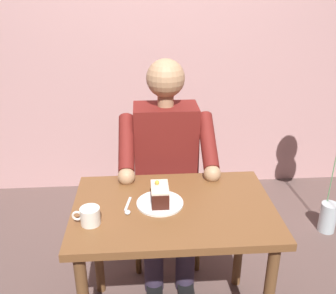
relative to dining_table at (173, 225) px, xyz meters
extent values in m
cube|color=#C1908E|center=(0.00, -1.55, 0.89)|extent=(6.40, 0.12, 3.00)
cube|color=brown|center=(0.00, 0.00, 0.09)|extent=(0.92, 0.62, 0.04)
cylinder|color=brown|center=(-0.40, -0.25, -0.26)|extent=(0.05, 0.05, 0.70)
cylinder|color=brown|center=(0.40, -0.25, -0.26)|extent=(0.05, 0.05, 0.70)
cube|color=brown|center=(0.00, -0.56, -0.18)|extent=(0.42, 0.42, 0.04)
cube|color=brown|center=(0.00, -0.75, 0.07)|extent=(0.38, 0.04, 0.45)
cylinder|color=brown|center=(-0.18, -0.38, -0.39)|extent=(0.04, 0.04, 0.43)
cylinder|color=brown|center=(0.18, -0.38, -0.39)|extent=(0.04, 0.04, 0.43)
cylinder|color=brown|center=(-0.18, -0.74, -0.39)|extent=(0.04, 0.04, 0.43)
cylinder|color=brown|center=(0.18, -0.74, -0.39)|extent=(0.04, 0.04, 0.43)
cube|color=maroon|center=(0.00, -0.54, 0.13)|extent=(0.36, 0.22, 0.57)
sphere|color=tan|center=(0.00, -0.54, 0.57)|extent=(0.21, 0.21, 0.21)
cylinder|color=tan|center=(0.00, -0.54, 0.44)|extent=(0.09, 0.09, 0.06)
cylinder|color=maroon|center=(-0.22, -0.40, 0.25)|extent=(0.08, 0.33, 0.26)
sphere|color=tan|center=(-0.22, -0.24, 0.14)|extent=(0.09, 0.09, 0.09)
cylinder|color=maroon|center=(0.22, -0.40, 0.25)|extent=(0.08, 0.33, 0.26)
sphere|color=tan|center=(0.22, -0.24, 0.14)|extent=(0.09, 0.09, 0.09)
cylinder|color=#362C41|center=(-0.09, -0.42, -0.18)|extent=(0.13, 0.38, 0.14)
cylinder|color=#362C41|center=(0.09, -0.42, -0.18)|extent=(0.13, 0.38, 0.14)
cylinder|color=#362C41|center=(-0.09, -0.24, -0.40)|extent=(0.11, 0.11, 0.41)
cube|color=black|center=(-0.09, -0.18, -0.59)|extent=(0.09, 0.22, 0.05)
cylinder|color=#362C41|center=(0.09, -0.24, -0.40)|extent=(0.11, 0.11, 0.41)
cube|color=black|center=(0.09, -0.18, -0.59)|extent=(0.09, 0.22, 0.05)
cylinder|color=white|center=(0.06, -0.02, 0.11)|extent=(0.22, 0.22, 0.01)
cube|color=#3D1811|center=(0.06, -0.02, 0.16)|extent=(0.08, 0.13, 0.07)
cube|color=beige|center=(0.06, -0.02, 0.20)|extent=(0.08, 0.14, 0.01)
sphere|color=gold|center=(0.07, -0.04, 0.21)|extent=(0.02, 0.02, 0.02)
cylinder|color=white|center=(0.36, 0.11, 0.15)|extent=(0.08, 0.08, 0.08)
torus|color=white|center=(0.41, 0.11, 0.15)|extent=(0.05, 0.01, 0.05)
cylinder|color=black|center=(0.36, 0.11, 0.18)|extent=(0.07, 0.07, 0.01)
cube|color=silver|center=(0.21, -0.03, 0.11)|extent=(0.03, 0.11, 0.01)
ellipsoid|color=silver|center=(0.21, 0.04, 0.11)|extent=(0.03, 0.04, 0.01)
cylinder|color=#B2C1C6|center=(-1.17, -0.71, -0.50)|extent=(0.12, 0.12, 0.22)
camera|label=1|loc=(0.13, 1.46, 1.05)|focal=40.41mm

